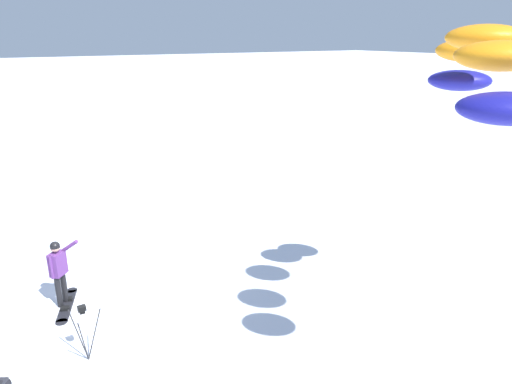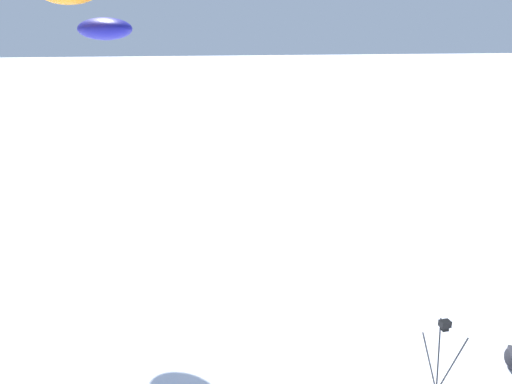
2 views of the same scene
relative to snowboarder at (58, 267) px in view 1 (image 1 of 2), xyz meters
The scene contains 5 objects.
ground_plane 1.28m from the snowboarder, 55.14° to the left, with size 300.00×300.00×0.00m, color white.
snowboarder is the anchor object (origin of this frame).
snowboard 1.04m from the snowboarder, 21.96° to the left, with size 1.66×0.77×0.10m.
traction_kite 10.21m from the snowboarder, 45.07° to the left, with size 4.38×4.48×1.32m.
camera_tripod 2.52m from the snowboarder, ahead, with size 0.62×0.60×1.29m.
Camera 1 is at (10.81, -1.75, 6.47)m, focal length 32.43 mm.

